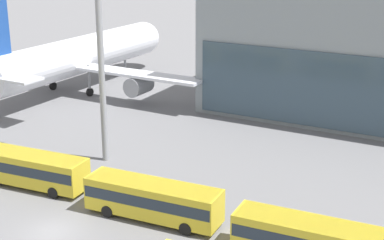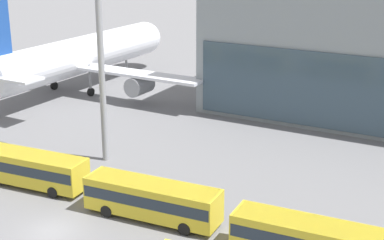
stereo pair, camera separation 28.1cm
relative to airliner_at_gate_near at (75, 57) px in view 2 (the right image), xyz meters
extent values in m
plane|color=slate|center=(24.19, -32.77, -4.90)|extent=(440.00, 440.00, 0.00)
cylinder|color=silver|center=(0.03, 1.07, 0.03)|extent=(6.00, 32.52, 5.12)
sphere|color=silver|center=(0.47, 17.26, 0.03)|extent=(5.02, 5.02, 5.02)
cube|color=silver|center=(-0.02, -0.91, -0.86)|extent=(41.16, 4.31, 0.35)
cylinder|color=gray|center=(-11.53, -0.59, -2.35)|extent=(2.57, 3.67, 2.47)
cylinder|color=gray|center=(11.48, -1.22, -2.35)|extent=(2.57, 3.67, 2.47)
cylinder|color=gray|center=(0.32, 11.93, -2.42)|extent=(0.36, 0.36, 3.88)
cylinder|color=black|center=(0.32, 11.93, -4.35)|extent=(0.48, 1.11, 1.10)
cylinder|color=gray|center=(-3.35, -0.82, -2.42)|extent=(0.36, 0.36, 3.88)
cylinder|color=black|center=(-3.35, -0.82, -4.35)|extent=(0.48, 1.11, 1.10)
cylinder|color=gray|center=(3.30, -1.00, -2.42)|extent=(0.36, 0.36, 3.88)
cylinder|color=black|center=(3.30, -1.00, -4.35)|extent=(0.48, 1.11, 1.10)
cube|color=gold|center=(16.87, -27.26, -3.21)|extent=(11.22, 3.63, 2.64)
cube|color=#232D38|center=(16.87, -27.26, -2.95)|extent=(11.01, 3.64, 0.92)
cube|color=silver|center=(16.87, -27.26, -1.95)|extent=(10.89, 3.52, 0.12)
cylinder|color=black|center=(20.18, -25.71, -4.40)|extent=(1.02, 0.38, 1.00)
cylinder|color=black|center=(20.39, -28.25, -4.40)|extent=(1.02, 0.38, 1.00)
cylinder|color=black|center=(13.36, -26.26, -4.40)|extent=(1.02, 0.38, 1.00)
cube|color=gold|center=(29.84, -27.44, -3.21)|extent=(11.19, 3.42, 2.64)
cube|color=#232D38|center=(29.84, -27.44, -2.95)|extent=(10.97, 3.44, 0.92)
cube|color=silver|center=(29.84, -27.44, -1.95)|extent=(10.85, 3.32, 0.12)
cylinder|color=black|center=(33.17, -25.96, -4.40)|extent=(1.02, 0.36, 1.00)
cylinder|color=black|center=(33.33, -28.50, -4.40)|extent=(1.02, 0.36, 1.00)
cylinder|color=black|center=(26.34, -26.39, -4.40)|extent=(1.02, 0.36, 1.00)
cylinder|color=black|center=(26.50, -28.93, -4.40)|extent=(1.02, 0.36, 1.00)
cube|color=#232D38|center=(42.80, -27.74, -2.95)|extent=(10.95, 3.34, 0.92)
cube|color=silver|center=(42.80, -27.74, -1.95)|extent=(10.83, 3.22, 0.12)
cylinder|color=black|center=(39.32, -26.65, -4.40)|extent=(1.01, 0.35, 1.00)
cylinder|color=gray|center=(19.12, -19.06, 7.03)|extent=(0.60, 0.60, 23.87)
camera|label=1|loc=(52.21, -62.79, 16.89)|focal=55.00mm
camera|label=2|loc=(52.46, -62.66, 16.89)|focal=55.00mm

